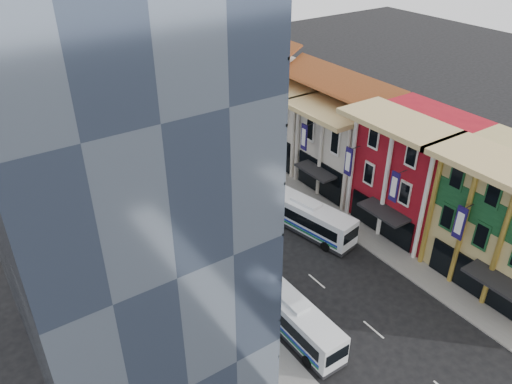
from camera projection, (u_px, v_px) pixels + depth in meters
sidewalk_right at (335, 215)px, 53.74m from camera, size 3.00×90.00×0.15m
sidewalk_left at (196, 273)px, 45.55m from camera, size 3.00×90.00×0.15m
shophouse_red at (415, 172)px, 49.79m from camera, size 8.00×10.00×12.00m
shophouse_cream_near at (348, 146)px, 57.05m from camera, size 8.00×9.00×10.00m
shophouse_cream_mid at (299, 121)px, 63.43m from camera, size 8.00×9.00×10.00m
shophouse_cream_far at (253, 94)px, 70.62m from camera, size 8.00×12.00×11.00m
office_tower at (85, 166)px, 31.65m from camera, size 12.00×26.00×30.00m
office_block_far at (39, 146)px, 52.56m from camera, size 10.00×18.00×14.00m
bus_left_near at (292, 315)px, 38.83m from camera, size 2.50×10.44×3.34m
bus_left_far at (184, 197)px, 53.61m from camera, size 3.69×11.67×3.68m
bus_right at (305, 215)px, 50.60m from camera, size 4.76×11.58×3.62m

